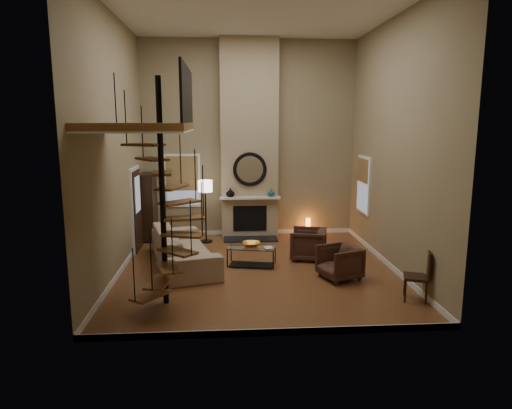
{
  "coord_description": "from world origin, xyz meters",
  "views": [
    {
      "loc": [
        -0.71,
        -9.77,
        3.27
      ],
      "look_at": [
        0.0,
        0.4,
        1.4
      ],
      "focal_mm": 32.02,
      "sensor_mm": 36.0,
      "label": 1
    }
  ],
  "objects": [
    {
      "name": "window_right",
      "position": [
        2.97,
        2.0,
        1.63
      ],
      "size": [
        0.06,
        1.02,
        1.52
      ],
      "color": "white",
      "rests_on": "right_wall"
    },
    {
      "name": "spiral_stair",
      "position": [
        -1.78,
        -1.79,
        1.78
      ],
      "size": [
        1.47,
        1.47,
        4.06
      ],
      "color": "black",
      "rests_on": "ground"
    },
    {
      "name": "mirror_frame",
      "position": [
        0.0,
        2.84,
        1.95
      ],
      "size": [
        0.94,
        0.1,
        0.94
      ],
      "primitive_type": "torus",
      "rotation": [
        1.57,
        0.0,
        0.0
      ],
      "color": "black",
      "rests_on": "chimney_breast"
    },
    {
      "name": "side_chair",
      "position": [
        2.87,
        -2.01,
        0.53
      ],
      "size": [
        0.55,
        0.55,
        0.95
      ],
      "color": "black",
      "rests_on": "ground"
    },
    {
      "name": "loft",
      "position": [
        -2.04,
        -1.8,
        3.24
      ],
      "size": [
        1.7,
        2.2,
        1.09
      ],
      "color": "brown",
      "rests_on": "left_wall"
    },
    {
      "name": "vase_left",
      "position": [
        -0.55,
        2.82,
        1.3
      ],
      "size": [
        0.24,
        0.24,
        0.25
      ],
      "primitive_type": "imported",
      "color": "black",
      "rests_on": "mantel"
    },
    {
      "name": "left_wall",
      "position": [
        -3.0,
        0.0,
        2.75
      ],
      "size": [
        0.02,
        6.5,
        5.5
      ],
      "primitive_type": "cube",
      "color": "#93835F",
      "rests_on": "ground"
    },
    {
      "name": "sofa",
      "position": [
        -1.67,
        0.43,
        0.4
      ],
      "size": [
        1.85,
        3.13,
        0.86
      ],
      "primitive_type": "imported",
      "rotation": [
        0.0,
        0.0,
        1.83
      ],
      "color": "tan",
      "rests_on": "ground"
    },
    {
      "name": "firebox",
      "position": [
        0.0,
        2.86,
        0.55
      ],
      "size": [
        0.95,
        0.02,
        0.72
      ],
      "primitive_type": "cube",
      "color": "black",
      "rests_on": "chimney_breast"
    },
    {
      "name": "chimney_breast",
      "position": [
        0.0,
        3.06,
        2.75
      ],
      "size": [
        1.6,
        0.38,
        5.5
      ],
      "primitive_type": "cube",
      "color": "tan",
      "rests_on": "ground"
    },
    {
      "name": "armchair_near",
      "position": [
        1.36,
        0.69,
        0.35
      ],
      "size": [
        1.01,
        1.0,
        0.76
      ],
      "primitive_type": "imported",
      "rotation": [
        0.0,
        0.0,
        -1.83
      ],
      "color": "#452920",
      "rests_on": "ground"
    },
    {
      "name": "accent_lamp",
      "position": [
        1.7,
        3.02,
        0.25
      ],
      "size": [
        0.13,
        0.13,
        0.47
      ],
      "primitive_type": "cylinder",
      "color": "orange",
      "rests_on": "ground"
    },
    {
      "name": "back_wall",
      "position": [
        0.0,
        3.25,
        2.75
      ],
      "size": [
        6.0,
        0.02,
        5.5
      ],
      "primitive_type": "cube",
      "color": "#93835F",
      "rests_on": "ground"
    },
    {
      "name": "baseboard_front",
      "position": [
        0.0,
        -3.24,
        0.06
      ],
      "size": [
        6.0,
        0.02,
        0.12
      ],
      "primitive_type": "cube",
      "color": "white",
      "rests_on": "ground"
    },
    {
      "name": "entry_door",
      "position": [
        -2.95,
        1.8,
        1.05
      ],
      "size": [
        0.1,
        1.05,
        2.16
      ],
      "color": "white",
      "rests_on": "ground"
    },
    {
      "name": "mirror_disc",
      "position": [
        0.0,
        2.85,
        1.95
      ],
      "size": [
        0.8,
        0.01,
        0.8
      ],
      "primitive_type": "cylinder",
      "rotation": [
        1.57,
        0.0,
        0.0
      ],
      "color": "white",
      "rests_on": "chimney_breast"
    },
    {
      "name": "coffee_table",
      "position": [
        -0.11,
        0.24,
        0.28
      ],
      "size": [
        1.17,
        0.76,
        0.43
      ],
      "color": "silver",
      "rests_on": "ground"
    },
    {
      "name": "front_wall",
      "position": [
        0.0,
        -3.25,
        2.75
      ],
      "size": [
        6.0,
        0.02,
        5.5
      ],
      "primitive_type": "cube",
      "color": "#93835F",
      "rests_on": "ground"
    },
    {
      "name": "book",
      "position": [
        0.24,
        0.09,
        0.46
      ],
      "size": [
        0.21,
        0.27,
        0.02
      ],
      "primitive_type": "imported",
      "rotation": [
        0.0,
        0.0,
        0.12
      ],
      "color": "gray",
      "rests_on": "coffee_table"
    },
    {
      "name": "hutch",
      "position": [
        -2.82,
        2.8,
        0.95
      ],
      "size": [
        0.38,
        0.81,
        1.82
      ],
      "primitive_type": "cube",
      "color": "black",
      "rests_on": "ground"
    },
    {
      "name": "ceiling",
      "position": [
        0.0,
        0.0,
        5.5
      ],
      "size": [
        6.0,
        6.5,
        0.01
      ],
      "primitive_type": "cube",
      "color": "silver",
      "rests_on": "back_wall"
    },
    {
      "name": "baseboard_right",
      "position": [
        2.99,
        0.0,
        0.06
      ],
      "size": [
        0.02,
        6.5,
        0.12
      ],
      "primitive_type": "cube",
      "color": "white",
      "rests_on": "ground"
    },
    {
      "name": "vase_right",
      "position": [
        0.6,
        2.82,
        1.28
      ],
      "size": [
        0.2,
        0.2,
        0.21
      ],
      "primitive_type": "imported",
      "color": "#185054",
      "rests_on": "mantel"
    },
    {
      "name": "mantel",
      "position": [
        0.0,
        2.78,
        1.15
      ],
      "size": [
        1.7,
        0.18,
        0.06
      ],
      "primitive_type": "cube",
      "color": "white",
      "rests_on": "chimney_breast"
    },
    {
      "name": "baseboard_back",
      "position": [
        0.0,
        3.24,
        0.06
      ],
      "size": [
        6.0,
        0.02,
        0.12
      ],
      "primitive_type": "cube",
      "color": "white",
      "rests_on": "ground"
    },
    {
      "name": "right_wall",
      "position": [
        3.0,
        0.0,
        2.75
      ],
      "size": [
        0.02,
        6.5,
        5.5
      ],
      "primitive_type": "cube",
      "color": "#93835F",
      "rests_on": "ground"
    },
    {
      "name": "ground",
      "position": [
        0.0,
        0.0,
        -0.01
      ],
      "size": [
        6.0,
        6.5,
        0.01
      ],
      "primitive_type": "cube",
      "color": "brown",
      "rests_on": "ground"
    },
    {
      "name": "hearth",
      "position": [
        0.0,
        2.57,
        0.02
      ],
      "size": [
        1.5,
        0.6,
        0.04
      ],
      "primitive_type": "cube",
      "color": "black",
      "rests_on": "ground"
    },
    {
      "name": "baseboard_left",
      "position": [
        -2.99,
        0.0,
        0.06
      ],
      "size": [
        0.02,
        6.5,
        0.12
      ],
      "primitive_type": "cube",
      "color": "white",
      "rests_on": "ground"
    },
    {
      "name": "armchair_far",
      "position": [
        1.75,
        -0.72,
        0.35
      ],
      "size": [
        0.98,
        0.97,
        0.7
      ],
      "primitive_type": "imported",
      "rotation": [
        0.0,
        0.0,
        -1.22
      ],
      "color": "#452920",
      "rests_on": "ground"
    },
    {
      "name": "window_back",
      "position": [
        -1.9,
        3.22,
        1.62
      ],
      "size": [
        1.02,
        0.06,
        1.52
      ],
      "color": "white",
      "rests_on": "back_wall"
    },
    {
      "name": "floor_lamp",
      "position": [
        -1.23,
        2.42,
        1.41
      ],
      "size": [
        0.38,
        0.38,
        1.7
      ],
      "color": "black",
      "rests_on": "ground"
    },
    {
      "name": "bowl",
      "position": [
        -0.11,
        0.29,
        0.5
      ],
      "size": [
        0.41,
        0.41,
        0.1
      ],
      "primitive_type": "imported",
      "color": "orange",
      "rests_on": "coffee_table"
    }
  ]
}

